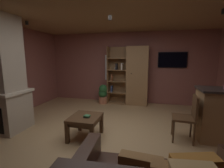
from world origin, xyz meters
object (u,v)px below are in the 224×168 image
Objects in this scene: table_book_0 at (87,117)px; potted_floor_plant at (103,94)px; stone_fireplace at (2,80)px; table_book_1 at (87,116)px; wall_mounted_tv at (172,60)px; dining_chair at (188,115)px; coffee_table at (85,121)px; bookshelf_cabinet at (134,76)px.

table_book_0 is 0.17× the size of potted_floor_plant.
table_book_1 is at bearing 0.09° from stone_fireplace.
wall_mounted_tv reaches higher than table_book_0.
wall_mounted_tv reaches higher than table_book_1.
dining_chair reaches higher than potted_floor_plant.
stone_fireplace is at bearing -142.84° from wall_mounted_tv.
table_book_1 reaches higher than table_book_0.
dining_chair is at bearing 12.13° from table_book_1.
dining_chair reaches higher than coffee_table.
wall_mounted_tv is at bearing 9.37° from potted_floor_plant.
dining_chair is at bearing 11.61° from table_book_0.
stone_fireplace is at bearing -178.27° from coffee_table.
bookshelf_cabinet is 2.16× the size of wall_mounted_tv.
wall_mounted_tv is (1.23, 0.21, 0.56)m from bookshelf_cabinet.
coffee_table is 2.03m from dining_chair.
wall_mounted_tv is at bearing 9.72° from bookshelf_cabinet.
table_book_0 reaches higher than coffee_table.
stone_fireplace reaches higher than potted_floor_plant.
stone_fireplace is 2.07m from coffee_table.
bookshelf_cabinet reaches higher than wall_mounted_tv.
bookshelf_cabinet reaches higher than coffee_table.
bookshelf_cabinet is 3.07× the size of coffee_table.
table_book_0 is at bearing -35.30° from coffee_table.
table_book_1 is at bearing -61.27° from table_book_0.
dining_chair is (1.28, -2.30, -0.46)m from bookshelf_cabinet.
bookshelf_cabinet is at bearing -170.28° from wall_mounted_tv.
potted_floor_plant is 2.64m from wall_mounted_tv.
table_book_1 is 0.12× the size of dining_chair.
potted_floor_plant is (1.54, 2.55, -0.78)m from stone_fireplace.
potted_floor_plant is 0.73× the size of wall_mounted_tv.
potted_floor_plant is (-0.38, 2.49, -0.01)m from coffee_table.
stone_fireplace is 3.08m from potted_floor_plant.
stone_fireplace is at bearing -173.91° from dining_chair.
table_book_0 is at bearing 118.73° from table_book_1.
potted_floor_plant reaches higher than coffee_table.
wall_mounted_tv reaches higher than coffee_table.
stone_fireplace is 3.79m from bookshelf_cabinet.
coffee_table is 0.96× the size of potted_floor_plant.
stone_fireplace is 3.85× the size of coffee_table.
table_book_1 is (0.06, -0.05, 0.13)m from coffee_table.
bookshelf_cabinet is (2.64, 2.72, -0.14)m from stone_fireplace.
table_book_0 is 3.63m from wall_mounted_tv.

